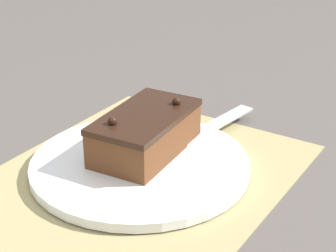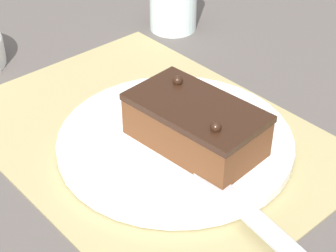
{
  "view_description": "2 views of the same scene",
  "coord_description": "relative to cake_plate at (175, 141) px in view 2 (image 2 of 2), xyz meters",
  "views": [
    {
      "loc": [
        0.47,
        0.36,
        0.37
      ],
      "look_at": [
        -0.05,
        0.02,
        0.07
      ],
      "focal_mm": 60.0,
      "sensor_mm": 36.0,
      "label": 1
    },
    {
      "loc": [
        -0.43,
        0.35,
        0.42
      ],
      "look_at": [
        -0.06,
        0.02,
        0.06
      ],
      "focal_mm": 60.0,
      "sensor_mm": 36.0,
      "label": 2
    }
  ],
  "objects": [
    {
      "name": "ground_plane",
      "position": [
        0.04,
        0.01,
        -0.01
      ],
      "size": [
        3.0,
        3.0,
        0.0
      ],
      "primitive_type": "plane",
      "color": "#544C47"
    },
    {
      "name": "chocolate_cake",
      "position": [
        -0.02,
        -0.01,
        0.03
      ],
      "size": [
        0.16,
        0.1,
        0.06
      ],
      "rotation": [
        0.0,
        0.0,
        0.08
      ],
      "color": "brown",
      "rests_on": "cake_plate"
    },
    {
      "name": "placemat_woven",
      "position": [
        0.04,
        0.01,
        -0.01
      ],
      "size": [
        0.46,
        0.34,
        0.0
      ],
      "primitive_type": "cube",
      "color": "tan",
      "rests_on": "ground_plane"
    },
    {
      "name": "serving_knife",
      "position": [
        -0.06,
        0.02,
        0.01
      ],
      "size": [
        0.26,
        0.06,
        0.01
      ],
      "rotation": [
        0.0,
        0.0,
        1.43
      ],
      "color": "black",
      "rests_on": "cake_plate"
    },
    {
      "name": "cake_plate",
      "position": [
        0.0,
        0.0,
        0.0
      ],
      "size": [
        0.28,
        0.28,
        0.01
      ],
      "color": "white",
      "rests_on": "placemat_woven"
    },
    {
      "name": "drinking_glass",
      "position": [
        0.24,
        -0.21,
        0.04
      ],
      "size": [
        0.08,
        0.08,
        0.1
      ],
      "color": "silver",
      "rests_on": "ground_plane"
    }
  ]
}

